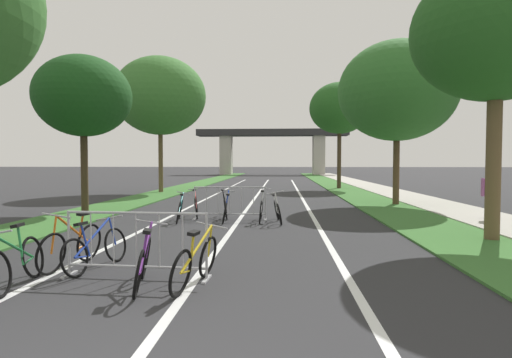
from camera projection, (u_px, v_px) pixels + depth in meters
name	position (u px, v px, depth m)	size (l,w,h in m)	color
grass_verge_left	(190.00, 186.00, 30.94)	(2.31, 69.02, 0.05)	#386B2D
grass_verge_right	(338.00, 187.00, 30.27)	(2.31, 69.02, 0.05)	#386B2D
sidewalk_path_right	(370.00, 186.00, 30.12)	(2.35, 69.02, 0.08)	#ADA89E
lane_stripe_center	(257.00, 196.00, 22.36)	(0.14, 39.93, 0.01)	silver
lane_stripe_right_lane	(301.00, 196.00, 22.21)	(0.14, 39.93, 0.01)	silver
lane_stripe_left_lane	(213.00, 195.00, 22.50)	(0.14, 39.93, 0.01)	silver
overpass_bridge	(272.00, 142.00, 59.14)	(21.51, 3.15, 6.48)	#2D2D30
tree_left_pine_near	(83.00, 97.00, 14.84)	(3.42, 3.42, 5.66)	#3D2D1E
tree_left_pine_far	(160.00, 96.00, 24.30)	(5.38, 5.38, 8.01)	brown
tree_right_maple_mid	(497.00, 31.00, 9.33)	(3.75, 3.75, 6.41)	brown
tree_right_oak_near	(397.00, 91.00, 17.28)	(4.92, 4.92, 6.90)	#4C3823
tree_right_cypress_far	(340.00, 108.00, 27.84)	(4.07, 4.07, 7.21)	#3D2D1E
crowd_barrier_nearest	(136.00, 245.00, 6.48)	(2.34, 0.57, 1.05)	#ADADB2
crowd_barrier_second	(230.00, 203.00, 13.08)	(2.32, 0.46, 1.05)	#ADADB2
bicycle_blue_0	(225.00, 210.00, 12.66)	(0.44, 1.63, 0.97)	black
bicycle_silver_1	(261.00, 209.00, 12.67)	(0.47, 1.71, 1.02)	black
bicycle_red_2	(196.00, 206.00, 13.67)	(0.59, 1.70, 0.95)	black
bicycle_orange_3	(72.00, 245.00, 7.11)	(0.53, 1.67, 1.01)	black
bicycle_yellow_4	(196.00, 262.00, 6.03)	(0.66, 1.68, 0.89)	black
bicycle_white_5	(278.00, 211.00, 12.44)	(0.52, 1.68, 1.01)	black
bicycle_black_6	(225.00, 207.00, 13.49)	(0.56, 1.65, 0.97)	black
bicycle_purple_7	(143.00, 263.00, 5.97)	(0.51, 1.61, 0.95)	black
bicycle_green_8	(16.00, 262.00, 6.00)	(0.54, 1.67, 0.92)	black
bicycle_teal_9	(180.00, 209.00, 12.66)	(0.45, 1.70, 0.90)	black
bicycle_blue_10	(96.00, 248.00, 7.03)	(0.55, 1.71, 0.87)	black
pedestrian_in_red_jacket	(490.00, 190.00, 12.66)	(0.56, 0.36, 1.57)	#262628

